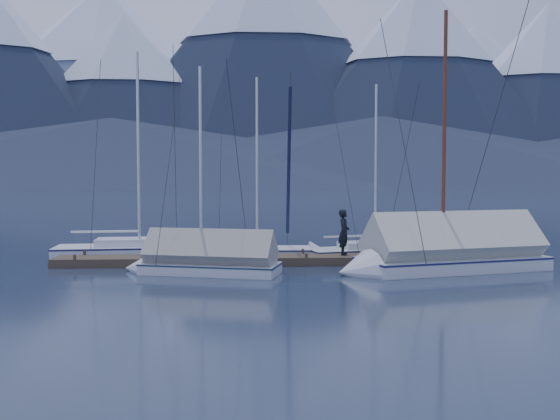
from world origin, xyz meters
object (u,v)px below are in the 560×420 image
object	(u,v)px
sailboat_covered_far	(198,262)
person	(344,232)
sailboat_covered_near	(438,257)
sailboat_open_right	(384,253)
sailboat_open_mid	(268,254)
sailboat_open_left	(152,252)

from	to	relation	value
sailboat_covered_far	person	xyz separation A→B (m)	(5.76, 2.32, 0.87)
sailboat_covered_near	sailboat_covered_far	distance (m)	8.98
sailboat_open_right	sailboat_covered_far	world-z (taller)	sailboat_open_right
sailboat_open_right	person	xyz separation A→B (m)	(-2.16, -2.11, 1.13)
sailboat_covered_near	sailboat_covered_far	xyz separation A→B (m)	(-8.98, -0.07, -0.13)
sailboat_open_right	person	size ratio (longest dim) A/B	4.48
sailboat_covered_far	sailboat_open_mid	bearing A→B (deg)	58.16
sailboat_open_mid	sailboat_covered_far	distance (m)	5.11
sailboat_covered_near	sailboat_covered_far	size ratio (longest dim) A/B	1.30
sailboat_open_right	sailboat_covered_near	world-z (taller)	sailboat_covered_near
sailboat_open_left	sailboat_covered_near	xyz separation A→B (m)	(11.48, -5.01, 0.36)
person	sailboat_open_mid	bearing A→B (deg)	70.96
sailboat_open_mid	sailboat_open_left	bearing A→B (deg)	171.81
sailboat_open_left	sailboat_open_right	xyz separation A→B (m)	(10.42, -0.65, -0.03)
sailboat_open_right	sailboat_covered_near	bearing A→B (deg)	-76.39
sailboat_open_mid	person	distance (m)	3.84
sailboat_open_mid	sailboat_open_right	distance (m)	5.23
sailboat_open_left	sailboat_covered_far	size ratio (longest dim) A/B	1.21
sailboat_open_mid	sailboat_covered_near	xyz separation A→B (m)	(6.28, -4.27, 0.38)
sailboat_open_left	sailboat_open_right	world-z (taller)	sailboat_open_left
sailboat_open_left	sailboat_covered_far	bearing A→B (deg)	-63.80
sailboat_covered_near	person	world-z (taller)	sailboat_covered_near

